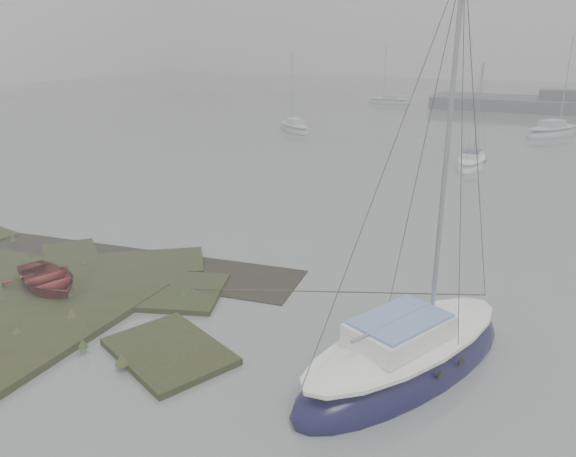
# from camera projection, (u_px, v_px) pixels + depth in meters

# --- Properties ---
(ground) EXTENTS (160.00, 160.00, 0.00)m
(ground) POSITION_uv_depth(u_px,v_px,m) (407.00, 154.00, 42.02)
(ground) COLOR slate
(ground) RESTS_ON ground
(sailboat_main) EXTENTS (5.60, 8.00, 10.82)m
(sailboat_main) POSITION_uv_depth(u_px,v_px,m) (405.00, 360.00, 14.71)
(sailboat_main) COLOR black
(sailboat_main) RESTS_ON ground
(sailboat_white) EXTENTS (1.85, 5.23, 7.32)m
(sailboat_white) POSITION_uv_depth(u_px,v_px,m) (471.00, 164.00, 37.72)
(sailboat_white) COLOR white
(sailboat_white) RESTS_ON ground
(sailboat_far_a) EXTENTS (5.14, 4.99, 7.61)m
(sailboat_far_a) POSITION_uv_depth(u_px,v_px,m) (294.00, 129.00, 51.83)
(sailboat_far_a) COLOR #9DA0A6
(sailboat_far_a) RESTS_ON ground
(sailboat_far_b) EXTENTS (5.36, 6.50, 9.07)m
(sailboat_far_b) POSITION_uv_depth(u_px,v_px,m) (553.00, 133.00, 49.41)
(sailboat_far_b) COLOR #B6BCC1
(sailboat_far_b) RESTS_ON ground
(sailboat_far_c) EXTENTS (5.68, 2.12, 7.90)m
(sailboat_far_c) POSITION_uv_depth(u_px,v_px,m) (389.00, 102.00, 72.69)
(sailboat_far_c) COLOR #9DA2A6
(sailboat_far_c) RESTS_ON ground
(dinghy) EXTENTS (3.92, 3.40, 0.68)m
(dinghy) POSITION_uv_depth(u_px,v_px,m) (47.00, 279.00, 19.10)
(dinghy) COLOR maroon
(dinghy) RESTS_ON marsh_bank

